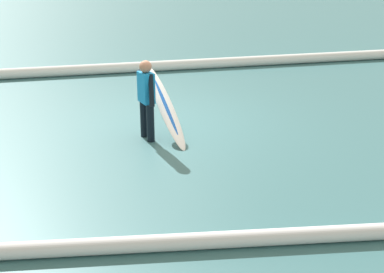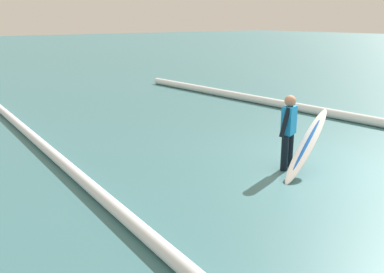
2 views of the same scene
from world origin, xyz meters
name	(u,v)px [view 1 (image 1 of 2)]	position (x,y,z in m)	size (l,w,h in m)	color
ground_plane	(170,121)	(0.00, 0.00, 0.00)	(147.46, 147.46, 0.00)	#3A6D73
surfer	(146,96)	(0.51, 0.85, 0.82)	(0.31, 0.60, 1.47)	black
surfboard	(166,107)	(0.15, 0.72, 0.55)	(0.74, 1.71, 1.14)	white
wave_crest_foreground	(69,71)	(2.16, -3.72, 0.13)	(0.27, 0.27, 19.16)	white
wave_crest_midground	(119,245)	(1.14, 4.49, 0.11)	(0.21, 0.21, 21.10)	silver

